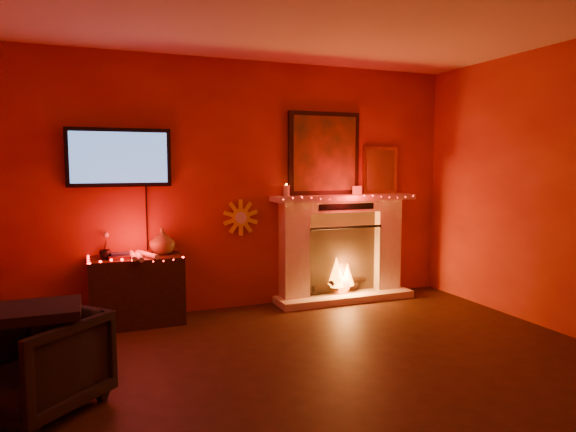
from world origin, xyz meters
name	(u,v)px	position (x,y,z in m)	size (l,w,h in m)	color
room	(355,201)	(0.00, 0.00, 1.35)	(5.00, 5.00, 5.00)	black
fireplace	(341,238)	(1.14, 2.39, 0.72)	(1.72, 0.40, 2.18)	#F4E5CE
tv	(119,158)	(-1.30, 2.45, 1.65)	(1.00, 0.07, 1.24)	black
sunburst_clock	(241,218)	(-0.05, 2.48, 1.00)	(0.40, 0.03, 0.40)	yellow
console_table	(138,286)	(-1.18, 2.26, 0.38)	(0.89, 0.55, 0.94)	black
armchair	(37,362)	(-1.95, 0.63, 0.32)	(0.68, 0.70, 0.64)	black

